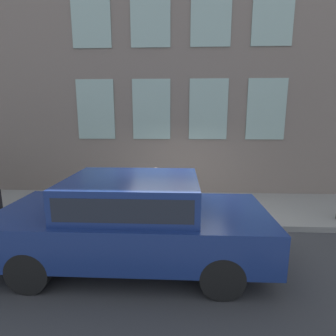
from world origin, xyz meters
TOP-DOWN VIEW (x-y plane):
  - ground_plane at (0.00, 0.00)m, footprint 80.00×80.00m
  - sidewalk at (1.39, 0.00)m, footprint 2.77×60.00m
  - building_facade at (2.92, 0.00)m, footprint 0.33×40.00m
  - fire_hydrant at (0.52, -0.04)m, footprint 0.34×0.45m
  - person at (0.61, 0.60)m, footprint 0.31×0.21m
  - parked_car_navy_near at (-1.47, 0.83)m, footprint 2.08×4.86m

SIDE VIEW (x-z plane):
  - ground_plane at x=0.00m, z-range 0.00..0.00m
  - sidewalk at x=1.39m, z-range 0.00..0.14m
  - fire_hydrant at x=0.52m, z-range 0.15..0.89m
  - parked_car_navy_near at x=-1.47m, z-range 0.09..1.75m
  - person at x=0.61m, z-range 0.28..1.57m
  - building_facade at x=2.92m, z-range 0.00..8.23m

